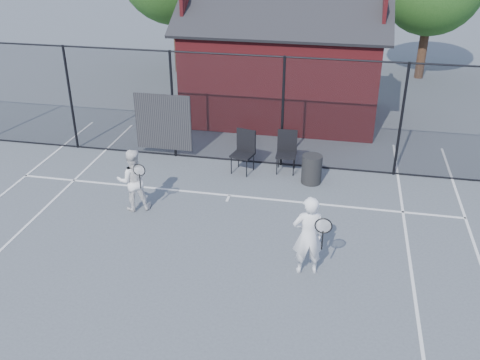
% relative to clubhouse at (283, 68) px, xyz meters
% --- Properties ---
extents(ground, '(80.00, 80.00, 0.00)m').
position_rel_clubhouse_xyz_m(ground, '(-0.50, -9.00, -1.61)').
color(ground, '#4A4F54').
rests_on(ground, ground).
extents(court_lines, '(11.02, 18.00, 0.01)m').
position_rel_clubhouse_xyz_m(court_lines, '(-0.50, -10.32, -1.60)').
color(court_lines, silver).
rests_on(court_lines, ground).
extents(fence, '(22.04, 3.00, 3.00)m').
position_rel_clubhouse_xyz_m(fence, '(-0.80, -4.00, -0.16)').
color(fence, black).
rests_on(fence, ground).
extents(clubhouse, '(6.50, 4.36, 4.19)m').
position_rel_clubhouse_xyz_m(clubhouse, '(0.00, 0.00, 0.00)').
color(clubhouse, maroon).
rests_on(clubhouse, ground).
extents(player_front, '(0.77, 0.61, 1.63)m').
position_rel_clubhouse_xyz_m(player_front, '(1.61, -8.69, -0.79)').
color(player_front, white).
rests_on(player_front, ground).
extents(player_back, '(0.89, 0.81, 1.49)m').
position_rel_clubhouse_xyz_m(player_back, '(-2.52, -7.05, -0.86)').
color(player_back, white).
rests_on(player_back, ground).
extents(chair_left, '(0.54, 0.56, 1.08)m').
position_rel_clubhouse_xyz_m(chair_left, '(0.68, -4.40, -1.06)').
color(chair_left, black).
rests_on(chair_left, ground).
extents(chair_right, '(0.65, 0.67, 1.11)m').
position_rel_clubhouse_xyz_m(chair_right, '(-0.44, -4.65, -1.05)').
color(chair_right, black).
rests_on(chair_right, ground).
extents(waste_bin, '(0.58, 0.58, 0.75)m').
position_rel_clubhouse_xyz_m(waste_bin, '(1.40, -4.90, -1.23)').
color(waste_bin, '#262626').
rests_on(waste_bin, ground).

